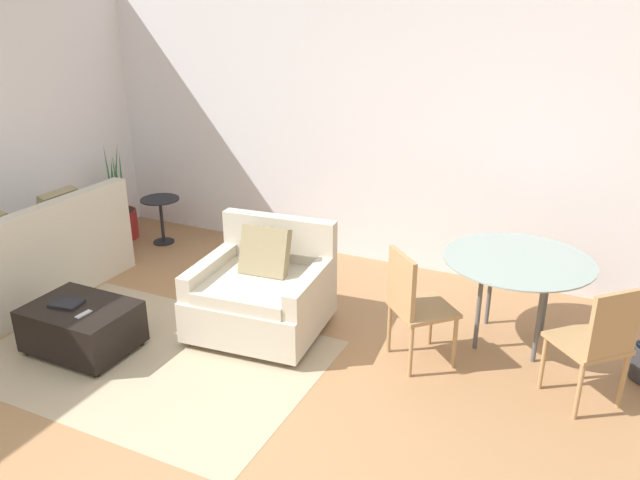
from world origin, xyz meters
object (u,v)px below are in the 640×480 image
Objects in this scene: dining_chair_near_left at (413,301)px; dining_chair_near_right at (599,339)px; couch at (23,266)px; armchair at (262,292)px; ottoman at (82,326)px; side_table at (161,212)px; potted_plant at (120,217)px; dining_table at (517,268)px; tv_remote_primary at (84,314)px; book_stack at (66,303)px.

dining_chair_near_left is 1.00× the size of dining_chair_near_right.
couch is 1.82× the size of armchair.
ottoman is at bearing -165.54° from dining_chair_near_right.
dining_chair_near_right reaches higher than side_table.
couch is at bearing -169.46° from armchair.
couch is 4.80m from dining_chair_near_right.
ottoman is 2.55m from dining_chair_near_left.
dining_chair_near_right is at bearing -12.06° from potted_plant.
dining_chair_near_right is at bearing -45.00° from dining_table.
dining_chair_near_right reaches higher than tv_remote_primary.
potted_plant reaches higher than tv_remote_primary.
armchair is at bearing 10.54° from couch.
couch is 2.30m from armchair.
ottoman is 0.89× the size of dining_chair_near_right.
side_table is 3.92m from dining_table.
tv_remote_primary is 0.15× the size of dining_chair_near_left.
armchair is 7.99× the size of tv_remote_primary.
tv_remote_primary is at bearing -155.39° from dining_chair_near_left.
dining_table is at bearing -7.70° from side_table.
dining_chair_near_left is at bearing -15.89° from potted_plant.
tv_remote_primary is at bearing -53.29° from potted_plant.
potted_plant is 4.45m from dining_table.
dining_chair_near_left reaches higher than armchair.
dining_table reaches higher than side_table.
armchair is at bearing -31.03° from side_table.
potted_plant is at bearing 123.03° from book_stack.
dining_chair_near_left is 1.26m from dining_chair_near_right.
armchair is (2.26, 0.42, 0.03)m from couch.
armchair is 1.20× the size of dining_chair_near_right.
tv_remote_primary is 2.62m from potted_plant.
book_stack is 2.24m from side_table.
dining_table is at bearing 19.84° from armchair.
dining_table reaches higher than ottoman.
armchair is 1.37m from tv_remote_primary.
dining_chair_near_right is at bearing 1.13° from armchair.
side_table is 0.58× the size of dining_chair_near_left.
dining_chair_near_right is at bearing 0.00° from dining_chair_near_left.
potted_plant is (-0.27, 1.55, -0.06)m from couch.
potted_plant reaches higher than dining_table.
side_table is at bearing 113.19° from ottoman.
book_stack is at bearing -56.97° from potted_plant.
side_table is at bearing 148.97° from armchair.
side_table is at bearing 165.65° from dining_chair_near_right.
side_table is at bearing 110.41° from book_stack.
book_stack is 2.42m from potted_plant.
dining_table is (4.14, 1.10, 0.34)m from couch.
couch is 2.47× the size of ottoman.
armchair is 0.98× the size of potted_plant.
armchair reaches higher than tv_remote_primary.
dining_chair_near_right reaches higher than dining_table.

